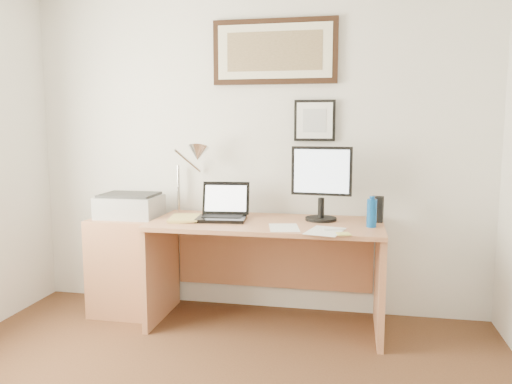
% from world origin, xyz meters
% --- Properties ---
extents(wall_back, '(3.50, 0.02, 2.50)m').
position_xyz_m(wall_back, '(0.00, 2.00, 1.25)').
color(wall_back, white).
rests_on(wall_back, ground).
extents(side_cabinet, '(0.50, 0.40, 0.73)m').
position_xyz_m(side_cabinet, '(-0.92, 1.68, 0.36)').
color(side_cabinet, '#AA6A47').
rests_on(side_cabinet, floor).
extents(water_bottle, '(0.06, 0.06, 0.19)m').
position_xyz_m(water_bottle, '(0.86, 1.58, 0.84)').
color(water_bottle, '#0B4894').
rests_on(water_bottle, desk).
extents(bottle_cap, '(0.03, 0.03, 0.02)m').
position_xyz_m(bottle_cap, '(0.86, 1.58, 0.95)').
color(bottle_cap, '#0B4894').
rests_on(bottle_cap, water_bottle).
extents(speaker, '(0.09, 0.08, 0.18)m').
position_xyz_m(speaker, '(0.91, 1.77, 0.84)').
color(speaker, black).
rests_on(speaker, desk).
extents(paper_sheet_a, '(0.24, 0.30, 0.00)m').
position_xyz_m(paper_sheet_a, '(0.30, 1.45, 0.75)').
color(paper_sheet_a, white).
rests_on(paper_sheet_a, desk).
extents(paper_sheet_b, '(0.27, 0.33, 0.00)m').
position_xyz_m(paper_sheet_b, '(0.57, 1.38, 0.75)').
color(paper_sheet_b, white).
rests_on(paper_sheet_b, desk).
extents(sticky_pad, '(0.10, 0.10, 0.01)m').
position_xyz_m(sticky_pad, '(0.69, 1.30, 0.76)').
color(sticky_pad, '#D9D467').
rests_on(sticky_pad, desk).
extents(marker_pen, '(0.14, 0.06, 0.02)m').
position_xyz_m(marker_pen, '(0.63, 1.42, 0.76)').
color(marker_pen, white).
rests_on(marker_pen, desk).
extents(book, '(0.26, 0.32, 0.02)m').
position_xyz_m(book, '(-0.53, 1.58, 0.76)').
color(book, tan).
rests_on(book, desk).
extents(desk, '(1.60, 0.70, 0.75)m').
position_xyz_m(desk, '(0.15, 1.72, 0.51)').
color(desk, '#AA6A47').
rests_on(desk, floor).
extents(laptop, '(0.36, 0.33, 0.26)m').
position_xyz_m(laptop, '(-0.17, 1.67, 0.81)').
color(laptop, black).
rests_on(laptop, desk).
extents(lcd_monitor, '(0.42, 0.22, 0.52)m').
position_xyz_m(lcd_monitor, '(0.52, 1.75, 1.04)').
color(lcd_monitor, black).
rests_on(lcd_monitor, desk).
extents(printer, '(0.44, 0.34, 0.18)m').
position_xyz_m(printer, '(-0.90, 1.72, 0.82)').
color(printer, '#A5A5A8').
rests_on(printer, side_cabinet).
extents(desk_lamp, '(0.29, 0.27, 0.53)m').
position_xyz_m(desk_lamp, '(-0.41, 1.81, 1.19)').
color(desk_lamp, silver).
rests_on(desk_lamp, desk).
extents(picture_large, '(0.92, 0.04, 0.47)m').
position_xyz_m(picture_large, '(0.15, 1.97, 1.95)').
color(picture_large, black).
rests_on(picture_large, wall_back).
extents(picture_small, '(0.30, 0.03, 0.30)m').
position_xyz_m(picture_small, '(0.45, 1.97, 1.45)').
color(picture_small, black).
rests_on(picture_small, wall_back).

